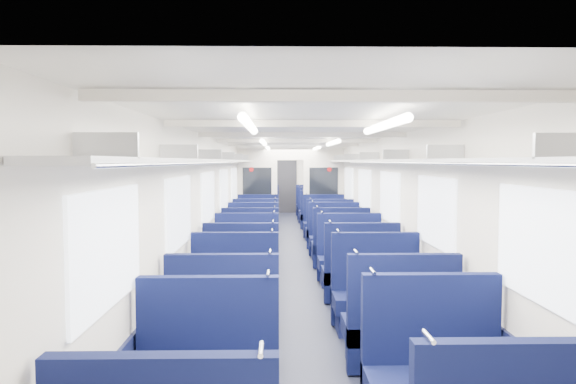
{
  "coord_description": "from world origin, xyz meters",
  "views": [
    {
      "loc": [
        -0.31,
        -10.75,
        1.97
      ],
      "look_at": [
        -0.09,
        1.15,
        1.26
      ],
      "focal_mm": 32.31,
      "sensor_mm": 36.0,
      "label": 1
    }
  ],
  "objects_px": {
    "seat_13": "(340,248)",
    "seat_18": "(258,225)",
    "seat_12": "(251,249)",
    "seat_16": "(256,232)",
    "seat_15": "(335,240)",
    "seat_11": "(350,262)",
    "seat_10": "(246,262)",
    "seat_5": "(400,332)",
    "seat_4": "(224,332)",
    "seat_21": "(318,217)",
    "seat_24": "(263,210)",
    "seat_19": "(324,225)",
    "seat_6": "(234,300)",
    "seat_27": "(311,206)",
    "bulkhead": "(290,189)",
    "seat_20": "(261,217)",
    "seat_25": "(313,209)",
    "seat_9": "(360,276)",
    "seat_14": "(253,241)",
    "seat_26": "(264,207)",
    "seat_8": "(242,276)",
    "seat_7": "(377,300)",
    "seat_17": "(329,233)",
    "seat_3": "(435,382)",
    "seat_22": "(262,213)",
    "end_door": "(287,187)"
  },
  "relations": [
    {
      "from": "seat_13",
      "to": "seat_5",
      "type": "bearing_deg",
      "value": -90.0
    },
    {
      "from": "seat_6",
      "to": "seat_12",
      "type": "bearing_deg",
      "value": 90.0
    },
    {
      "from": "end_door",
      "to": "seat_12",
      "type": "bearing_deg",
      "value": -94.64
    },
    {
      "from": "seat_13",
      "to": "seat_11",
      "type": "bearing_deg",
      "value": -90.0
    },
    {
      "from": "seat_4",
      "to": "bulkhead",
      "type": "bearing_deg",
      "value": 84.63
    },
    {
      "from": "seat_10",
      "to": "seat_19",
      "type": "xyz_separation_m",
      "value": [
        1.66,
        4.67,
        0.0
      ]
    },
    {
      "from": "seat_12",
      "to": "seat_25",
      "type": "height_order",
      "value": "same"
    },
    {
      "from": "seat_11",
      "to": "seat_21",
      "type": "relative_size",
      "value": 1.0
    },
    {
      "from": "seat_5",
      "to": "seat_7",
      "type": "relative_size",
      "value": 1.0
    },
    {
      "from": "seat_10",
      "to": "seat_5",
      "type": "bearing_deg",
      "value": -64.31
    },
    {
      "from": "bulkhead",
      "to": "seat_14",
      "type": "height_order",
      "value": "bulkhead"
    },
    {
      "from": "seat_4",
      "to": "seat_12",
      "type": "bearing_deg",
      "value": 90.0
    },
    {
      "from": "seat_18",
      "to": "seat_4",
      "type": "bearing_deg",
      "value": -90.0
    },
    {
      "from": "seat_12",
      "to": "seat_16",
      "type": "distance_m",
      "value": 2.25
    },
    {
      "from": "bulkhead",
      "to": "seat_5",
      "type": "xyz_separation_m",
      "value": [
        0.83,
        -8.86,
        -0.88
      ]
    },
    {
      "from": "seat_20",
      "to": "seat_12",
      "type": "bearing_deg",
      "value": -90.0
    },
    {
      "from": "seat_3",
      "to": "seat_27",
      "type": "relative_size",
      "value": 1.0
    },
    {
      "from": "seat_13",
      "to": "seat_18",
      "type": "xyz_separation_m",
      "value": [
        -1.66,
        3.45,
        0.0
      ]
    },
    {
      "from": "seat_8",
      "to": "seat_10",
      "type": "xyz_separation_m",
      "value": [
        0.0,
        1.06,
        0.0
      ]
    },
    {
      "from": "seat_24",
      "to": "seat_6",
      "type": "bearing_deg",
      "value": -90.0
    },
    {
      "from": "seat_11",
      "to": "seat_15",
      "type": "height_order",
      "value": "same"
    },
    {
      "from": "seat_24",
      "to": "seat_27",
      "type": "distance_m",
      "value": 2.0
    },
    {
      "from": "seat_26",
      "to": "seat_8",
      "type": "bearing_deg",
      "value": -90.0
    },
    {
      "from": "seat_9",
      "to": "seat_25",
      "type": "distance_m",
      "value": 10.12
    },
    {
      "from": "seat_3",
      "to": "seat_19",
      "type": "distance_m",
      "value": 9.23
    },
    {
      "from": "bulkhead",
      "to": "seat_14",
      "type": "relative_size",
      "value": 2.42
    },
    {
      "from": "seat_15",
      "to": "seat_11",
      "type": "bearing_deg",
      "value": -90.0
    },
    {
      "from": "seat_5",
      "to": "seat_12",
      "type": "height_order",
      "value": "same"
    },
    {
      "from": "seat_15",
      "to": "seat_20",
      "type": "distance_m",
      "value": 4.79
    },
    {
      "from": "seat_9",
      "to": "seat_14",
      "type": "distance_m",
      "value": 3.65
    },
    {
      "from": "seat_5",
      "to": "seat_22",
      "type": "xyz_separation_m",
      "value": [
        -1.66,
        11.19,
        0.0
      ]
    },
    {
      "from": "bulkhead",
      "to": "seat_5",
      "type": "relative_size",
      "value": 2.42
    },
    {
      "from": "seat_3",
      "to": "seat_26",
      "type": "height_order",
      "value": "same"
    },
    {
      "from": "seat_24",
      "to": "seat_25",
      "type": "bearing_deg",
      "value": 3.05
    },
    {
      "from": "bulkhead",
      "to": "seat_15",
      "type": "bearing_deg",
      "value": -75.49
    },
    {
      "from": "seat_20",
      "to": "seat_4",
      "type": "bearing_deg",
      "value": -90.0
    },
    {
      "from": "bulkhead",
      "to": "seat_8",
      "type": "xyz_separation_m",
      "value": [
        -0.83,
        -6.47,
        -0.88
      ]
    },
    {
      "from": "seat_25",
      "to": "seat_8",
      "type": "bearing_deg",
      "value": -99.33
    },
    {
      "from": "seat_24",
      "to": "seat_14",
      "type": "bearing_deg",
      "value": -90.0
    },
    {
      "from": "seat_21",
      "to": "seat_24",
      "type": "xyz_separation_m",
      "value": [
        -1.66,
        2.31,
        0.0
      ]
    },
    {
      "from": "seat_8",
      "to": "seat_11",
      "type": "xyz_separation_m",
      "value": [
        1.66,
        1.01,
        0.0
      ]
    },
    {
      "from": "seat_17",
      "to": "seat_19",
      "type": "height_order",
      "value": "same"
    },
    {
      "from": "end_door",
      "to": "seat_26",
      "type": "bearing_deg",
      "value": -119.65
    },
    {
      "from": "seat_11",
      "to": "seat_22",
      "type": "bearing_deg",
      "value": 102.03
    },
    {
      "from": "bulkhead",
      "to": "seat_7",
      "type": "xyz_separation_m",
      "value": [
        0.83,
        -7.73,
        -0.88
      ]
    },
    {
      "from": "seat_24",
      "to": "seat_25",
      "type": "relative_size",
      "value": 1.0
    },
    {
      "from": "seat_15",
      "to": "seat_25",
      "type": "height_order",
      "value": "same"
    },
    {
      "from": "bulkhead",
      "to": "seat_24",
      "type": "xyz_separation_m",
      "value": [
        -0.83,
        3.54,
        -0.88
      ]
    },
    {
      "from": "seat_10",
      "to": "seat_18",
      "type": "xyz_separation_m",
      "value": [
        0.0,
        4.69,
        0.0
      ]
    },
    {
      "from": "seat_7",
      "to": "seat_26",
      "type": "xyz_separation_m",
      "value": [
        -1.66,
        12.32,
        0.0
      ]
    }
  ]
}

